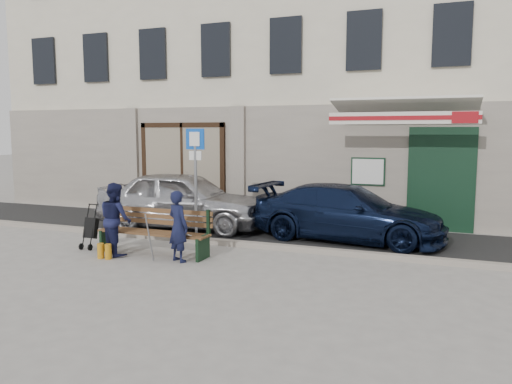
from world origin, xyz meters
The scene contains 11 objects.
ground centered at (0.00, 0.00, 0.00)m, with size 80.00×80.00×0.00m, color #9E9991.
asphalt_lane centered at (0.00, 3.10, 0.01)m, with size 60.00×3.20×0.01m, color #282828.
curb centered at (0.00, 1.50, 0.06)m, with size 60.00×0.18×0.12m, color #9E9384.
building centered at (0.01, 8.45, 4.97)m, with size 20.00×8.27×10.00m.
car_silver centered at (-2.06, 2.87, 0.75)m, with size 1.77×4.39×1.50m, color #B4B4B9.
car_navy centered at (2.14, 3.00, 0.64)m, with size 1.79×4.40×1.28m, color black.
parking_sign centered at (-1.18, 1.89, 1.70)m, with size 0.47×0.08×2.55m.
bench centered at (-1.32, 0.24, 0.46)m, with size 2.40×1.17×0.98m.
man centered at (-0.52, -0.07, 0.69)m, with size 0.50×0.33×1.38m, color #121632.
woman centered at (-1.97, -0.05, 0.74)m, with size 0.72×0.56×1.47m, color #15183C.
stroller centered at (-2.82, 0.21, 0.42)m, with size 0.28×0.39×0.94m.
Camera 1 is at (4.25, -8.29, 2.49)m, focal length 35.00 mm.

